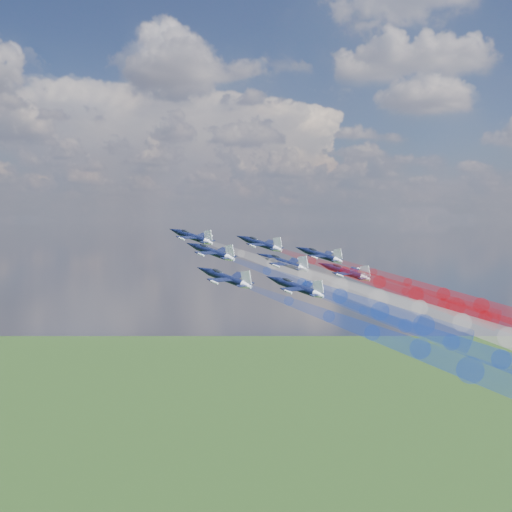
# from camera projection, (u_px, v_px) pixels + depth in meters

# --- Properties ---
(jet_lead) EXTENTS (16.93, 15.68, 7.33)m
(jet_lead) POSITION_uv_depth(u_px,v_px,m) (192.00, 237.00, 144.61)
(jet_lead) COLOR black
(trail_lead) EXTENTS (44.69, 26.28, 16.53)m
(trail_lead) POSITION_uv_depth(u_px,v_px,m) (305.00, 275.00, 129.34)
(trail_lead) COLOR white
(jet_inner_left) EXTENTS (16.93, 15.68, 7.33)m
(jet_inner_left) POSITION_uv_depth(u_px,v_px,m) (212.00, 252.00, 131.95)
(jet_inner_left) COLOR black
(trail_inner_left) EXTENTS (44.69, 26.28, 16.53)m
(trail_inner_left) POSITION_uv_depth(u_px,v_px,m) (340.00, 296.00, 116.68)
(trail_inner_left) COLOR blue
(jet_inner_right) EXTENTS (16.93, 15.68, 7.33)m
(jet_inner_right) POSITION_uv_depth(u_px,v_px,m) (261.00, 244.00, 146.79)
(jet_inner_right) COLOR black
(trail_inner_right) EXTENTS (44.69, 26.28, 16.53)m
(trail_inner_right) POSITION_uv_depth(u_px,v_px,m) (380.00, 282.00, 131.52)
(trail_inner_right) COLOR red
(jet_outer_left) EXTENTS (16.93, 15.68, 7.33)m
(jet_outer_left) POSITION_uv_depth(u_px,v_px,m) (226.00, 278.00, 118.35)
(jet_outer_left) COLOR black
(trail_outer_left) EXTENTS (44.69, 26.28, 16.53)m
(trail_outer_left) POSITION_uv_depth(u_px,v_px,m) (373.00, 332.00, 103.08)
(trail_outer_left) COLOR blue
(jet_center_third) EXTENTS (16.93, 15.68, 7.33)m
(jet_center_third) POSITION_uv_depth(u_px,v_px,m) (284.00, 263.00, 133.36)
(jet_center_third) COLOR black
(trail_center_third) EXTENTS (44.69, 26.28, 16.53)m
(trail_center_third) POSITION_uv_depth(u_px,v_px,m) (420.00, 308.00, 118.09)
(trail_center_third) COLOR white
(jet_outer_right) EXTENTS (16.93, 15.68, 7.33)m
(jet_outer_right) POSITION_uv_depth(u_px,v_px,m) (320.00, 255.00, 149.84)
(jet_outer_right) COLOR black
(trail_outer_right) EXTENTS (44.69, 26.28, 16.53)m
(trail_outer_right) POSITION_uv_depth(u_px,v_px,m) (443.00, 294.00, 134.57)
(trail_outer_right) COLOR red
(jet_rear_left) EXTENTS (16.93, 15.68, 7.33)m
(jet_rear_left) POSITION_uv_depth(u_px,v_px,m) (297.00, 287.00, 119.86)
(jet_rear_left) COLOR black
(trail_rear_left) EXTENTS (44.69, 26.28, 16.53)m
(trail_rear_left) POSITION_uv_depth(u_px,v_px,m) (451.00, 342.00, 104.59)
(trail_rear_left) COLOR blue
(jet_rear_right) EXTENTS (16.93, 15.68, 7.33)m
(jet_rear_right) POSITION_uv_depth(u_px,v_px,m) (346.00, 272.00, 136.70)
(jet_rear_right) COLOR black
(trail_rear_right) EXTENTS (44.69, 26.28, 16.53)m
(trail_rear_right) POSITION_uv_depth(u_px,v_px,m) (485.00, 317.00, 121.43)
(trail_rear_right) COLOR red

